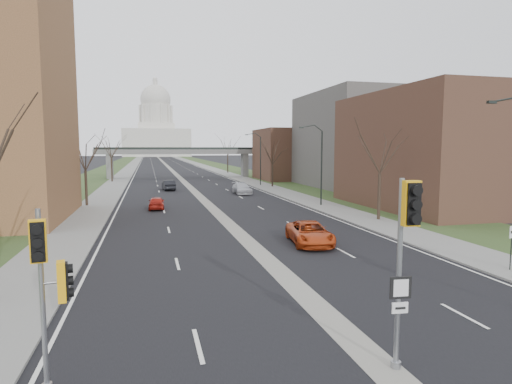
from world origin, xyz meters
name	(u,v)px	position (x,y,z in m)	size (l,w,h in m)	color
ground	(370,357)	(0.00, 0.00, 0.00)	(700.00, 700.00, 0.00)	black
road_surface	(166,165)	(0.00, 150.00, 0.01)	(20.00, 600.00, 0.01)	black
median_strip	(166,165)	(0.00, 150.00, 0.00)	(1.20, 600.00, 0.02)	gray
sidewalk_right	(199,165)	(12.00, 150.00, 0.06)	(4.00, 600.00, 0.12)	gray
sidewalk_left	(132,165)	(-12.00, 150.00, 0.06)	(4.00, 600.00, 0.12)	gray
grass_verge_right	(215,164)	(18.00, 150.00, 0.05)	(8.00, 600.00, 0.10)	#2C401D
grass_verge_left	(115,165)	(-18.00, 150.00, 0.05)	(8.00, 600.00, 0.10)	#2C401D
commercial_block_near	(444,151)	(24.00, 28.00, 6.00)	(16.00, 20.00, 12.00)	#533427
commercial_block_mid	(367,141)	(28.00, 52.00, 7.50)	(18.00, 22.00, 15.00)	#56534E
commercial_block_far	(295,155)	(22.00, 70.00, 5.00)	(14.00, 14.00, 10.00)	#533427
pedestrian_bridge	(180,155)	(0.00, 80.00, 4.84)	(34.00, 3.00, 6.45)	slate
capitol	(156,131)	(0.00, 320.00, 18.60)	(48.00, 42.00, 55.75)	beige
streetlight_mid	(315,142)	(10.99, 32.00, 6.95)	(2.61, 0.20, 8.70)	black
streetlight_far	(256,144)	(10.99, 58.00, 6.95)	(2.61, 0.20, 8.70)	black
tree_left_b	(85,149)	(-13.00, 38.00, 6.23)	(6.75, 6.75, 8.81)	#382B21
tree_left_c	(111,144)	(-13.00, 72.00, 7.04)	(7.65, 7.65, 9.99)	#382B21
tree_right_a	(381,144)	(13.00, 22.00, 6.64)	(7.20, 7.20, 9.40)	#382B21
tree_right_b	(272,151)	(13.00, 55.00, 5.82)	(6.30, 6.30, 8.22)	#382B21
tree_right_c	(228,145)	(13.00, 95.00, 7.04)	(7.65, 7.65, 9.99)	#382B21
signal_pole_left	(49,274)	(-8.92, 0.33, 3.15)	(0.82, 0.97, 4.81)	gray
signal_pole_median	(406,240)	(0.35, -1.08, 3.83)	(0.64, 0.91, 5.50)	gray
speed_limit_sign	(512,240)	(11.41, 6.34, 1.69)	(0.48, 0.16, 2.28)	black
car_left_near	(156,203)	(-5.68, 33.92, 0.67)	(1.58, 3.92, 1.34)	#A11C12
car_left_far	(169,185)	(-3.53, 54.04, 0.76)	(1.61, 4.61, 1.52)	black
car_right_near	(310,233)	(3.81, 14.88, 0.73)	(2.44, 5.28, 1.47)	#B53B13
car_right_mid	(242,188)	(6.02, 46.23, 0.75)	(2.11, 5.19, 1.51)	#ADAFB5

